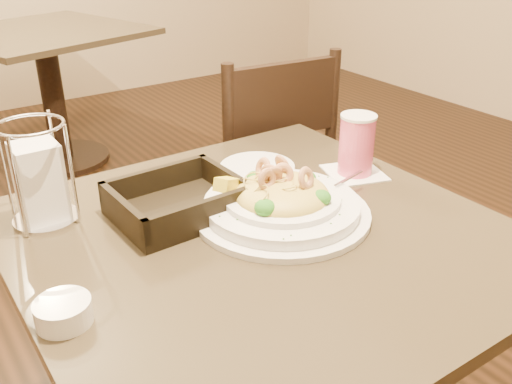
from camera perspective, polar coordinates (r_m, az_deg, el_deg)
main_table at (r=1.24m, az=0.54°, el=-13.39°), size 0.90×0.90×0.74m
background_table at (r=3.32m, az=-19.97°, el=11.02°), size 1.11×1.11×0.74m
dining_chair_near at (r=1.91m, az=0.49°, el=1.47°), size 0.46×0.46×0.93m
pasta_bowl at (r=1.15m, az=2.55°, el=-0.97°), size 0.40×0.36×0.12m
drink_glass at (r=1.35m, az=10.02°, el=4.64°), size 0.16×0.16×0.15m
bread_basket at (r=1.17m, az=-7.79°, el=-1.23°), size 0.26×0.21×0.07m
napkin_caddy at (r=1.19m, az=-20.83°, el=1.14°), size 0.13×0.13×0.21m
side_plate at (r=1.37m, az=0.12°, el=2.43°), size 0.23×0.23×0.01m
butter_ramekin at (r=0.92m, az=-18.71°, el=-11.30°), size 0.10×0.10×0.04m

